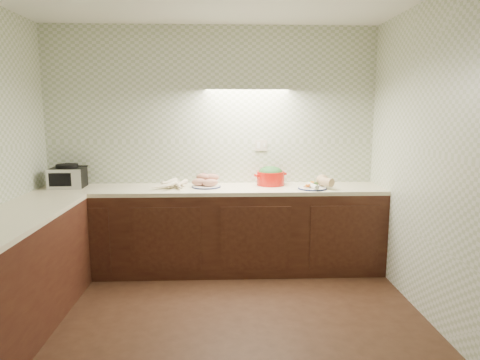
{
  "coord_description": "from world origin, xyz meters",
  "views": [
    {
      "loc": [
        0.13,
        -2.92,
        1.71
      ],
      "look_at": [
        0.29,
        1.25,
        1.02
      ],
      "focal_mm": 32.0,
      "sensor_mm": 36.0,
      "label": 1
    }
  ],
  "objects_px": {
    "onion_bowl": "(205,181)",
    "dutch_oven": "(271,176)",
    "parsnip_pile": "(168,185)",
    "sweet_potato_plate": "(206,182)",
    "veg_plate": "(317,183)",
    "toaster_oven": "(68,177)"
  },
  "relations": [
    {
      "from": "toaster_oven",
      "to": "onion_bowl",
      "type": "xyz_separation_m",
      "value": [
        1.44,
        0.07,
        -0.06
      ]
    },
    {
      "from": "parsnip_pile",
      "to": "veg_plate",
      "type": "distance_m",
      "value": 1.55
    },
    {
      "from": "onion_bowl",
      "to": "veg_plate",
      "type": "height_order",
      "value": "veg_plate"
    },
    {
      "from": "toaster_oven",
      "to": "sweet_potato_plate",
      "type": "distance_m",
      "value": 1.46
    },
    {
      "from": "onion_bowl",
      "to": "dutch_oven",
      "type": "relative_size",
      "value": 0.44
    },
    {
      "from": "sweet_potato_plate",
      "to": "dutch_oven",
      "type": "bearing_deg",
      "value": 7.55
    },
    {
      "from": "onion_bowl",
      "to": "dutch_oven",
      "type": "bearing_deg",
      "value": -1.47
    },
    {
      "from": "sweet_potato_plate",
      "to": "onion_bowl",
      "type": "distance_m",
      "value": 0.11
    },
    {
      "from": "onion_bowl",
      "to": "veg_plate",
      "type": "distance_m",
      "value": 1.2
    },
    {
      "from": "parsnip_pile",
      "to": "toaster_oven",
      "type": "bearing_deg",
      "value": 175.08
    },
    {
      "from": "parsnip_pile",
      "to": "sweet_potato_plate",
      "type": "xyz_separation_m",
      "value": [
        0.39,
        0.06,
        0.02
      ]
    },
    {
      "from": "veg_plate",
      "to": "sweet_potato_plate",
      "type": "bearing_deg",
      "value": 174.73
    },
    {
      "from": "sweet_potato_plate",
      "to": "toaster_oven",
      "type": "bearing_deg",
      "value": 178.62
    },
    {
      "from": "onion_bowl",
      "to": "dutch_oven",
      "type": "xyz_separation_m",
      "value": [
        0.71,
        -0.02,
        0.05
      ]
    },
    {
      "from": "toaster_oven",
      "to": "veg_plate",
      "type": "bearing_deg",
      "value": -5.23
    },
    {
      "from": "parsnip_pile",
      "to": "dutch_oven",
      "type": "height_order",
      "value": "dutch_oven"
    },
    {
      "from": "sweet_potato_plate",
      "to": "dutch_oven",
      "type": "xyz_separation_m",
      "value": [
        0.69,
        0.09,
        0.05
      ]
    },
    {
      "from": "veg_plate",
      "to": "toaster_oven",
      "type": "bearing_deg",
      "value": 176.89
    },
    {
      "from": "parsnip_pile",
      "to": "dutch_oven",
      "type": "distance_m",
      "value": 1.1
    },
    {
      "from": "dutch_oven",
      "to": "toaster_oven",
      "type": "bearing_deg",
      "value": 159.38
    },
    {
      "from": "toaster_oven",
      "to": "dutch_oven",
      "type": "height_order",
      "value": "toaster_oven"
    },
    {
      "from": "sweet_potato_plate",
      "to": "onion_bowl",
      "type": "xyz_separation_m",
      "value": [
        -0.02,
        0.11,
        -0.0
      ]
    }
  ]
}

